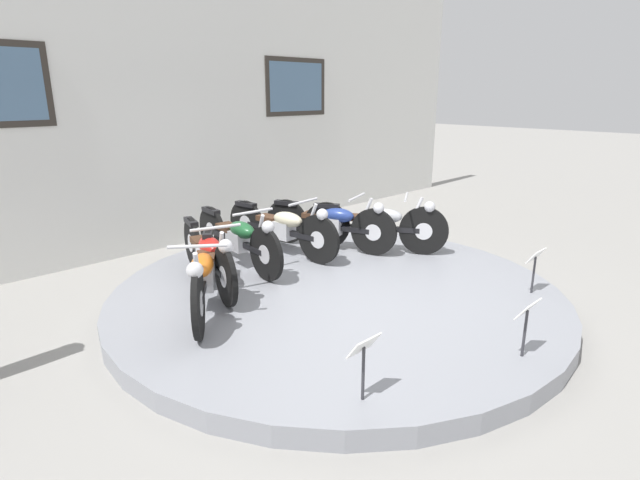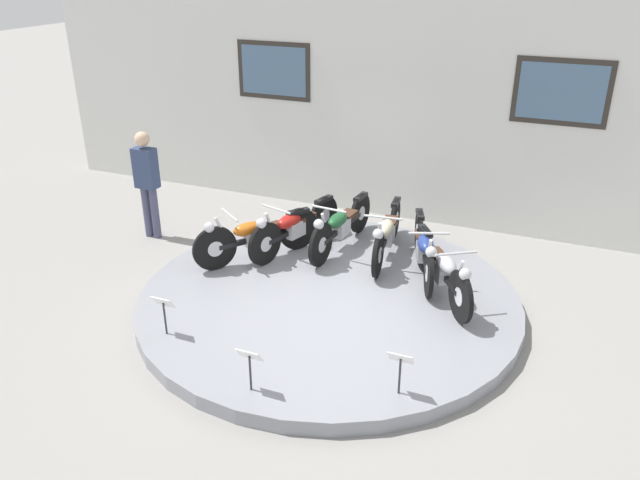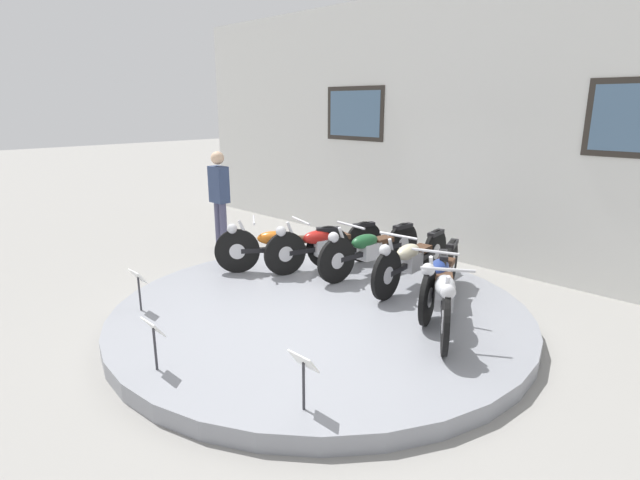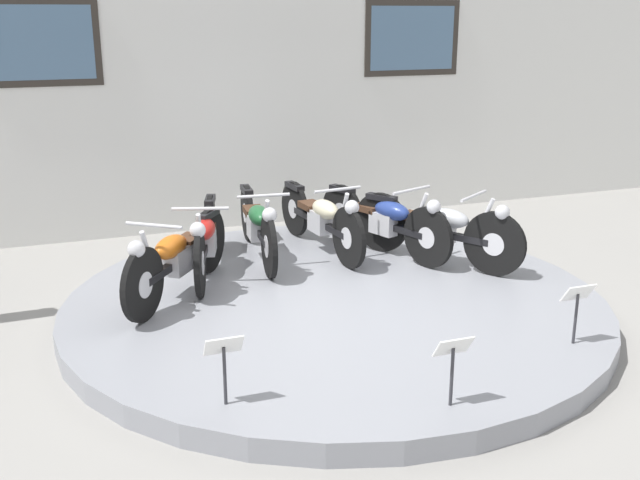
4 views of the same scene
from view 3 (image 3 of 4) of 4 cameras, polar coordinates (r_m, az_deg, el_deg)
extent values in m
plane|color=gray|center=(6.28, 0.09, -9.06)|extent=(60.00, 60.00, 0.00)
cylinder|color=gray|center=(6.24, 0.09, -8.29)|extent=(5.05, 5.05, 0.18)
cube|color=silver|center=(8.51, 16.99, 11.98)|extent=(14.00, 0.20, 4.39)
cube|color=#2D2823|center=(9.79, 3.97, 14.22)|extent=(1.40, 0.02, 1.00)
cube|color=slate|center=(9.79, 3.95, 14.22)|extent=(1.24, 0.02, 0.84)
cylinder|color=black|center=(7.39, -9.43, -1.25)|extent=(0.44, 0.56, 0.66)
cylinder|color=silver|center=(7.39, -9.43, -1.25)|extent=(0.19, 0.22, 0.23)
cylinder|color=black|center=(7.48, 0.96, -0.85)|extent=(0.44, 0.56, 0.66)
cylinder|color=silver|center=(7.48, 0.96, -0.85)|extent=(0.19, 0.22, 0.23)
cube|color=black|center=(7.40, -4.20, -1.05)|extent=(0.80, 1.04, 0.07)
cube|color=silver|center=(7.39, -4.52, -0.91)|extent=(0.35, 0.38, 0.24)
ellipsoid|color=#D16619|center=(7.35, -5.32, 0.25)|extent=(0.46, 0.52, 0.20)
cube|color=#472D1E|center=(7.38, -2.52, 0.06)|extent=(0.35, 0.38, 0.07)
cube|color=black|center=(7.40, 0.97, 1.23)|extent=(0.30, 0.35, 0.06)
cylinder|color=silver|center=(7.33, -8.34, 0.29)|extent=(0.19, 0.23, 0.54)
cylinder|color=silver|center=(7.27, -7.57, 2.30)|extent=(0.45, 0.35, 0.03)
sphere|color=silver|center=(7.30, -10.02, 1.29)|extent=(0.15, 0.15, 0.15)
cylinder|color=black|center=(7.20, -4.00, -1.56)|extent=(0.24, 0.63, 0.64)
cylinder|color=silver|center=(7.20, -4.00, -1.56)|extent=(0.13, 0.23, 0.23)
cylinder|color=black|center=(7.83, 5.00, -0.20)|extent=(0.24, 0.63, 0.64)
cylinder|color=silver|center=(7.83, 5.00, -0.20)|extent=(0.13, 0.23, 0.23)
cube|color=black|center=(7.50, 0.69, -0.86)|extent=(0.42, 1.21, 0.07)
cube|color=silver|center=(7.47, 0.42, -0.75)|extent=(0.28, 0.36, 0.24)
ellipsoid|color=red|center=(7.38, -0.25, 0.34)|extent=(0.35, 0.52, 0.20)
cube|color=#472D1E|center=(7.56, 2.15, 0.38)|extent=(0.28, 0.36, 0.07)
cube|color=black|center=(7.77, 5.05, 1.75)|extent=(0.20, 0.37, 0.06)
cylinder|color=silver|center=(7.21, -2.96, 0.12)|extent=(0.11, 0.25, 0.54)
cylinder|color=silver|center=(7.19, -2.21, 2.23)|extent=(0.53, 0.18, 0.03)
sphere|color=silver|center=(7.09, -4.49, 1.00)|extent=(0.15, 0.15, 0.15)
cylinder|color=black|center=(6.87, 1.91, -2.35)|extent=(0.12, 0.65, 0.65)
cylinder|color=silver|center=(6.87, 1.91, -2.35)|extent=(0.09, 0.23, 0.23)
cylinder|color=black|center=(7.79, 9.38, -0.41)|extent=(0.12, 0.65, 0.65)
cylinder|color=silver|center=(7.79, 9.38, -0.41)|extent=(0.09, 0.23, 0.23)
cube|color=black|center=(7.31, 5.88, -1.33)|extent=(0.19, 1.24, 0.07)
cube|color=silver|center=(7.28, 5.66, -1.23)|extent=(0.23, 0.34, 0.24)
ellipsoid|color=#1E562D|center=(7.17, 5.13, -0.15)|extent=(0.26, 0.50, 0.20)
cube|color=#472D1E|center=(7.43, 7.10, 0.02)|extent=(0.23, 0.34, 0.07)
cube|color=black|center=(7.72, 9.46, 1.56)|extent=(0.13, 0.37, 0.06)
cylinder|color=silver|center=(6.91, 2.85, -0.53)|extent=(0.07, 0.25, 0.54)
cylinder|color=silver|center=(6.91, 3.54, 1.70)|extent=(0.54, 0.08, 0.03)
sphere|color=silver|center=(6.74, 1.55, 0.31)|extent=(0.15, 0.15, 0.15)
cylinder|color=black|center=(6.34, 7.61, -3.99)|extent=(0.13, 0.65, 0.65)
cylinder|color=silver|center=(6.34, 7.61, -3.99)|extent=(0.09, 0.23, 0.23)
cylinder|color=black|center=(7.48, 12.98, -1.26)|extent=(0.13, 0.65, 0.65)
cylinder|color=silver|center=(7.48, 12.98, -1.26)|extent=(0.09, 0.23, 0.23)
cube|color=black|center=(6.90, 10.52, -2.52)|extent=(0.21, 1.24, 0.07)
cube|color=silver|center=(6.86, 10.37, -2.44)|extent=(0.23, 0.34, 0.24)
ellipsoid|color=beige|center=(6.73, 10.03, -1.35)|extent=(0.27, 0.50, 0.20)
cube|color=#472D1E|center=(7.05, 11.43, -1.00)|extent=(0.23, 0.34, 0.07)
cube|color=black|center=(7.41, 13.11, 0.78)|extent=(0.14, 0.37, 0.06)
cylinder|color=silver|center=(6.40, 8.36, -1.95)|extent=(0.07, 0.25, 0.54)
cylinder|color=silver|center=(6.42, 8.94, 0.49)|extent=(0.54, 0.09, 0.03)
sphere|color=silver|center=(6.19, 7.43, -1.17)|extent=(0.15, 0.15, 0.15)
cylinder|color=black|center=(5.72, 12.20, -6.39)|extent=(0.27, 0.63, 0.65)
cylinder|color=silver|center=(5.72, 12.20, -6.39)|extent=(0.14, 0.24, 0.23)
cylinder|color=black|center=(6.97, 14.76, -2.60)|extent=(0.27, 0.63, 0.65)
cylinder|color=silver|center=(6.97, 14.76, -2.60)|extent=(0.14, 0.24, 0.23)
cube|color=black|center=(6.34, 13.61, -4.31)|extent=(0.49, 1.19, 0.07)
cube|color=silver|center=(6.30, 13.54, -4.25)|extent=(0.30, 0.37, 0.24)
ellipsoid|color=navy|center=(6.15, 13.44, -3.13)|extent=(0.37, 0.53, 0.20)
cube|color=#472D1E|center=(6.50, 14.09, -2.55)|extent=(0.30, 0.37, 0.07)
cube|color=black|center=(6.90, 14.91, -0.42)|extent=(0.22, 0.37, 0.06)
cylinder|color=silver|center=(5.79, 12.65, -4.05)|extent=(0.13, 0.25, 0.54)
cylinder|color=silver|center=(5.81, 13.03, -1.30)|extent=(0.52, 0.21, 0.03)
sphere|color=silver|center=(5.55, 12.25, -3.34)|extent=(0.15, 0.15, 0.15)
cylinder|color=black|center=(5.11, 14.14, -9.08)|extent=(0.41, 0.59, 0.67)
cylinder|color=silver|center=(5.11, 14.14, -9.08)|extent=(0.18, 0.23, 0.23)
cylinder|color=black|center=(6.37, 13.78, -4.14)|extent=(0.41, 0.59, 0.67)
cylinder|color=silver|center=(6.37, 13.78, -4.14)|extent=(0.18, 0.23, 0.23)
cube|color=black|center=(5.74, 13.94, -6.34)|extent=(0.74, 1.08, 0.07)
cube|color=silver|center=(5.69, 13.96, -6.30)|extent=(0.34, 0.38, 0.24)
ellipsoid|color=#B2B5BA|center=(5.54, 14.09, -5.13)|extent=(0.45, 0.52, 0.20)
cube|color=#472D1E|center=(5.89, 13.97, -4.30)|extent=(0.34, 0.38, 0.07)
cube|color=black|center=(6.28, 13.94, -1.71)|extent=(0.28, 0.36, 0.06)
cylinder|color=silver|center=(5.17, 14.23, -6.39)|extent=(0.17, 0.23, 0.54)
cylinder|color=silver|center=(5.19, 14.38, -3.28)|extent=(0.47, 0.32, 0.03)
sphere|color=silver|center=(4.93, 14.42, -5.75)|extent=(0.15, 0.15, 0.15)
cylinder|color=#333338|center=(6.37, -19.92, -5.81)|extent=(0.02, 0.02, 0.42)
cube|color=white|center=(6.30, -20.10, -3.90)|extent=(0.26, 0.11, 0.15)
cylinder|color=#333338|center=(4.96, -18.31, -11.75)|extent=(0.02, 0.02, 0.42)
cube|color=white|center=(4.87, -18.53, -9.39)|extent=(0.26, 0.11, 0.15)
cylinder|color=#333338|center=(4.18, -1.88, -16.37)|extent=(0.02, 0.02, 0.42)
cube|color=white|center=(4.06, -1.91, -13.66)|extent=(0.26, 0.11, 0.15)
cylinder|color=#4C4C6B|center=(9.40, -11.52, 1.71)|extent=(0.13, 0.13, 0.87)
cylinder|color=#4C4C6B|center=(9.27, -10.97, 1.55)|extent=(0.13, 0.13, 0.87)
cube|color=navy|center=(9.19, -11.49, 6.24)|extent=(0.36, 0.22, 0.65)
sphere|color=beige|center=(9.13, -11.65, 9.17)|extent=(0.24, 0.24, 0.24)
camera|label=1|loc=(7.91, -42.85, 9.42)|focal=28.00mm
camera|label=2|loc=(3.47, -115.38, 24.70)|focal=35.00mm
camera|label=4|loc=(6.76, -64.11, 8.17)|focal=42.00mm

